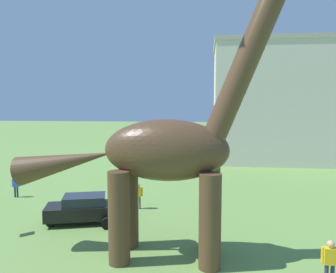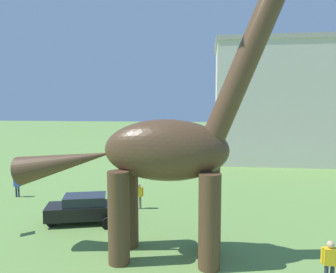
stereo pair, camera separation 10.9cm
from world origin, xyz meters
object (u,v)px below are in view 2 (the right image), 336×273
parked_sedan_left (85,208)px  person_photographer (139,193)px  dinosaur_sculpture (165,150)px  person_strolling_adult (17,184)px  person_far_spectator (330,259)px

parked_sedan_left → person_photographer: bearing=32.5°
dinosaur_sculpture → person_strolling_adult: size_ratio=8.35×
person_photographer → dinosaur_sculpture: bearing=-63.9°
parked_sedan_left → person_photographer: size_ratio=2.77×
person_far_spectator → parked_sedan_left: bearing=-151.7°
person_far_spectator → person_photographer: 12.02m
parked_sedan_left → person_strolling_adult: bearing=130.8°
dinosaur_sculpture → parked_sedan_left: (-4.99, 3.70, -3.86)m
dinosaur_sculpture → person_strolling_adult: bearing=148.1°
person_photographer → person_strolling_adult: bearing=174.7°
dinosaur_sculpture → person_far_spectator: bearing=-12.9°
person_far_spectator → person_strolling_adult: bearing=-154.5°
person_photographer → person_strolling_adult: (-9.19, 1.63, -0.05)m
parked_sedan_left → person_photographer: 3.72m
parked_sedan_left → person_far_spectator: bearing=-41.9°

